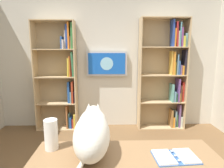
# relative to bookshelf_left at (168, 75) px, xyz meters

# --- Properties ---
(wall_back) EXTENTS (4.52, 0.06, 2.70)m
(wall_back) POSITION_rel_bookshelf_left_xyz_m (1.16, -0.17, 0.26)
(wall_back) COLOR beige
(wall_back) RESTS_ON ground
(bookshelf_left) EXTENTS (0.92, 0.28, 2.18)m
(bookshelf_left) POSITION_rel_bookshelf_left_xyz_m (0.00, 0.00, 0.00)
(bookshelf_left) COLOR tan
(bookshelf_left) RESTS_ON ground
(bookshelf_right) EXTENTS (0.80, 0.28, 2.12)m
(bookshelf_right) POSITION_rel_bookshelf_left_xyz_m (2.11, -0.00, -0.01)
(bookshelf_right) COLOR tan
(bookshelf_right) RESTS_ON ground
(wall_mounted_tv) EXTENTS (0.80, 0.07, 0.49)m
(wall_mounted_tv) POSITION_rel_bookshelf_left_xyz_m (1.21, -0.08, 0.22)
(wall_mounted_tv) COLOR #B7B7BC
(cat) EXTENTS (0.28, 0.70, 0.37)m
(cat) POSITION_rel_bookshelf_left_xyz_m (1.33, 2.28, -0.17)
(cat) COLOR silver
(cat) RESTS_ON desk
(open_binder) EXTENTS (0.34, 0.24, 0.02)m
(open_binder) POSITION_rel_bookshelf_left_xyz_m (0.68, 2.36, -0.35)
(open_binder) COLOR #335999
(open_binder) RESTS_ON desk
(paper_towel_roll) EXTENTS (0.11, 0.11, 0.26)m
(paper_towel_roll) POSITION_rel_bookshelf_left_xyz_m (1.68, 2.20, -0.23)
(paper_towel_roll) COLOR white
(paper_towel_roll) RESTS_ON desk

